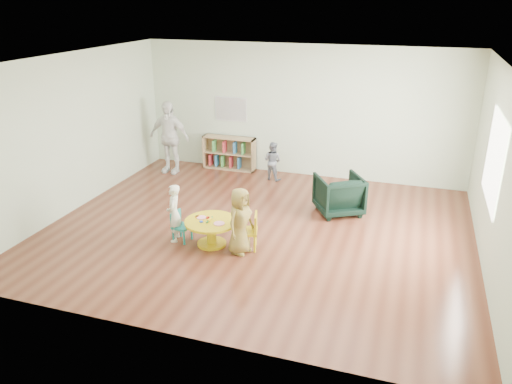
% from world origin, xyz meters
% --- Properties ---
extents(room, '(7.10, 7.00, 2.80)m').
position_xyz_m(room, '(0.01, 0.00, 1.89)').
color(room, '#572A1B').
rests_on(room, ground).
extents(activity_table, '(0.83, 0.83, 0.46)m').
position_xyz_m(activity_table, '(-0.53, -0.75, 0.29)').
color(activity_table, gold).
rests_on(activity_table, ground).
extents(kid_chair_left, '(0.30, 0.30, 0.50)m').
position_xyz_m(kid_chair_left, '(-1.07, -0.77, 0.27)').
color(kid_chair_left, '#17837B').
rests_on(kid_chair_left, ground).
extents(kid_chair_right, '(0.39, 0.39, 0.59)m').
position_xyz_m(kid_chair_right, '(0.09, -0.68, 0.32)').
color(kid_chair_right, gold).
rests_on(kid_chair_right, ground).
extents(bookshelf, '(1.20, 0.30, 0.75)m').
position_xyz_m(bookshelf, '(-1.61, 2.86, 0.37)').
color(bookshelf, '#9F7F58').
rests_on(bookshelf, ground).
extents(alphabet_poster, '(0.74, 0.01, 0.54)m').
position_xyz_m(alphabet_poster, '(-1.60, 2.98, 1.35)').
color(alphabet_poster, silver).
rests_on(alphabet_poster, ground).
extents(armchair, '(1.06, 1.06, 0.71)m').
position_xyz_m(armchair, '(1.17, 1.13, 0.36)').
color(armchair, black).
rests_on(armchair, ground).
extents(child_left, '(0.32, 0.40, 0.95)m').
position_xyz_m(child_left, '(-1.16, -0.79, 0.48)').
color(child_left, silver).
rests_on(child_left, ground).
extents(child_right, '(0.47, 0.59, 1.05)m').
position_xyz_m(child_right, '(-0.01, -0.84, 0.53)').
color(child_right, yellow).
rests_on(child_right, ground).
extents(toddler, '(0.47, 0.41, 0.83)m').
position_xyz_m(toddler, '(-0.47, 2.46, 0.42)').
color(toddler, '#172139').
rests_on(toddler, ground).
extents(adult_caretaker, '(0.95, 0.43, 1.60)m').
position_xyz_m(adult_caretaker, '(-2.78, 2.23, 0.80)').
color(adult_caretaker, white).
rests_on(adult_caretaker, ground).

